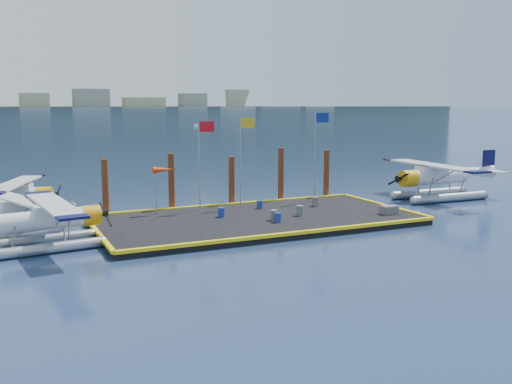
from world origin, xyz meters
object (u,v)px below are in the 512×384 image
(flagpole_yellow, at_px, (243,148))
(piling_1, at_px, (172,184))
(drum_5, at_px, (260,205))
(drum_4, at_px, (316,201))
(seaplane_b, at_px, (11,215))
(piling_0, at_px, (105,189))
(piling_3, at_px, (281,176))
(piling_2, at_px, (232,183))
(flagpole_blue, at_px, (318,143))
(drum_3, at_px, (274,215))
(piling_4, at_px, (326,175))
(seaplane_a, at_px, (47,223))
(windsock, at_px, (163,171))
(drum_1, at_px, (278,217))
(crate, at_px, (389,210))
(drum_0, at_px, (221,212))
(drum_2, at_px, (300,211))
(flagpole_red, at_px, (202,151))
(seaplane_d, at_px, (436,179))
(seaplane_c, at_px, (10,197))

(flagpole_yellow, xyz_separation_m, piling_1, (-4.70, 1.60, -2.41))
(drum_5, bearing_deg, drum_4, -11.37)
(seaplane_b, relative_size, piling_0, 2.07)
(drum_4, bearing_deg, piling_3, 104.67)
(piling_2, bearing_deg, flagpole_blue, -14.48)
(drum_3, xyz_separation_m, piling_4, (7.91, 6.72, 1.28))
(seaplane_a, bearing_deg, piling_4, 101.04)
(seaplane_a, relative_size, piling_0, 2.29)
(drum_4, distance_m, flagpole_blue, 4.60)
(windsock, bearing_deg, flagpole_blue, -0.00)
(drum_1, relative_size, windsock, 0.19)
(drum_1, relative_size, piling_2, 0.15)
(drum_1, relative_size, drum_5, 1.06)
(piling_4, bearing_deg, drum_3, -139.63)
(windsock, relative_size, piling_3, 0.73)
(drum_3, relative_size, piling_2, 0.17)
(crate, bearing_deg, drum_5, 142.44)
(seaplane_b, relative_size, drum_4, 12.65)
(drum_3, bearing_deg, seaplane_a, 179.72)
(drum_0, distance_m, drum_2, 5.10)
(seaplane_a, height_order, windsock, windsock)
(drum_2, relative_size, flagpole_red, 0.11)
(seaplane_d, height_order, piling_0, piling_0)
(seaplane_b, height_order, drum_5, seaplane_b)
(windsock, distance_m, piling_4, 13.68)
(seaplane_c, xyz_separation_m, drum_2, (17.00, -9.12, -0.66))
(flagpole_red, xyz_separation_m, piling_1, (-1.71, 1.60, -2.30))
(crate, relative_size, piling_3, 0.25)
(drum_1, height_order, flagpole_yellow, flagpole_yellow)
(flagpole_yellow, distance_m, piling_4, 8.35)
(seaplane_c, bearing_deg, flagpole_yellow, 93.29)
(seaplane_b, xyz_separation_m, piling_3, (18.87, 2.91, 0.85))
(seaplane_b, relative_size, flagpole_red, 1.38)
(windsock, xyz_separation_m, piling_2, (5.53, 1.60, -1.33))
(drum_0, height_order, flagpole_blue, flagpole_blue)
(drum_5, bearing_deg, piling_1, 153.08)
(flagpole_red, relative_size, piling_0, 1.50)
(piling_0, xyz_separation_m, piling_4, (17.00, 0.00, 0.00))
(drum_0, bearing_deg, seaplane_b, 173.18)
(drum_5, bearing_deg, piling_3, 42.25)
(flagpole_yellow, xyz_separation_m, piling_0, (-9.20, 1.60, -2.51))
(drum_2, bearing_deg, seaplane_d, 11.63)
(crate, bearing_deg, drum_4, 122.92)
(seaplane_c, relative_size, drum_5, 15.89)
(seaplane_b, relative_size, drum_0, 13.69)
(seaplane_c, bearing_deg, piling_4, 102.91)
(piling_3, relative_size, piling_4, 1.07)
(seaplane_d, relative_size, drum_2, 16.32)
(piling_2, relative_size, piling_4, 0.95)
(drum_1, relative_size, flagpole_yellow, 0.09)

